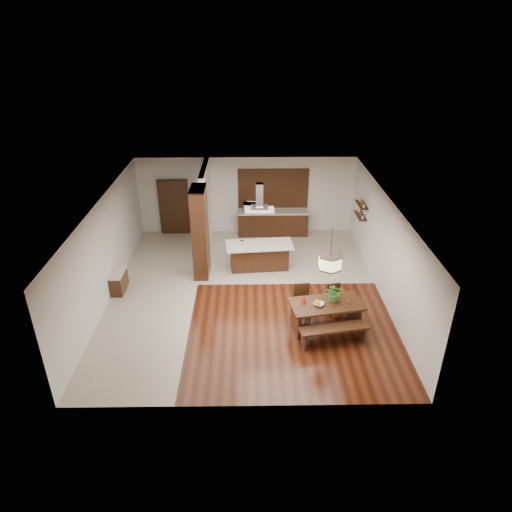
{
  "coord_description": "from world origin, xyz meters",
  "views": [
    {
      "loc": [
        0.12,
        -11.62,
        7.3
      ],
      "look_at": [
        0.3,
        0.0,
        1.25
      ],
      "focal_mm": 32.0,
      "sensor_mm": 36.0,
      "label": 1
    }
  ],
  "objects_px": {
    "fruit_bowl": "(319,304)",
    "island_cup": "(272,243)",
    "dining_chair_left": "(302,302)",
    "dining_chair_right": "(335,300)",
    "hallway_console": "(119,282)",
    "pendant_lantern": "(331,253)",
    "microwave": "(251,207)",
    "dining_bench": "(334,335)",
    "dining_table": "(326,310)",
    "kitchen_island": "(259,256)",
    "foliage_plant": "(334,293)",
    "range_hood": "(260,197)"
  },
  "relations": [
    {
      "from": "pendant_lantern",
      "to": "hallway_console",
      "type": "bearing_deg",
      "value": 161.64
    },
    {
      "from": "kitchen_island",
      "to": "fruit_bowl",
      "type": "bearing_deg",
      "value": -71.9
    },
    {
      "from": "dining_table",
      "to": "kitchen_island",
      "type": "distance_m",
      "value": 3.72
    },
    {
      "from": "dining_chair_left",
      "to": "fruit_bowl",
      "type": "xyz_separation_m",
      "value": [
        0.35,
        -0.56,
        0.32
      ]
    },
    {
      "from": "pendant_lantern",
      "to": "microwave",
      "type": "relative_size",
      "value": 2.23
    },
    {
      "from": "dining_chair_right",
      "to": "island_cup",
      "type": "distance_m",
      "value": 3.1
    },
    {
      "from": "dining_chair_left",
      "to": "kitchen_island",
      "type": "distance_m",
      "value": 3.05
    },
    {
      "from": "foliage_plant",
      "to": "dining_chair_right",
      "type": "bearing_deg",
      "value": 73.42
    },
    {
      "from": "kitchen_island",
      "to": "dining_bench",
      "type": "bearing_deg",
      "value": -70.86
    },
    {
      "from": "dining_chair_right",
      "to": "pendant_lantern",
      "type": "relative_size",
      "value": 0.67
    },
    {
      "from": "dining_chair_left",
      "to": "foliage_plant",
      "type": "xyz_separation_m",
      "value": [
        0.76,
        -0.36,
        0.54
      ]
    },
    {
      "from": "island_cup",
      "to": "microwave",
      "type": "xyz_separation_m",
      "value": [
        -0.66,
        2.7,
        0.18
      ]
    },
    {
      "from": "dining_chair_right",
      "to": "island_cup",
      "type": "height_order",
      "value": "island_cup"
    },
    {
      "from": "pendant_lantern",
      "to": "foliage_plant",
      "type": "distance_m",
      "value": 1.24
    },
    {
      "from": "kitchen_island",
      "to": "dining_chair_left",
      "type": "bearing_deg",
      "value": -73.75
    },
    {
      "from": "foliage_plant",
      "to": "island_cup",
      "type": "distance_m",
      "value": 3.45
    },
    {
      "from": "hallway_console",
      "to": "dining_table",
      "type": "height_order",
      "value": "dining_table"
    },
    {
      "from": "dining_chair_right",
      "to": "fruit_bowl",
      "type": "relative_size",
      "value": 3.33
    },
    {
      "from": "microwave",
      "to": "fruit_bowl",
      "type": "bearing_deg",
      "value": -80.38
    },
    {
      "from": "fruit_bowl",
      "to": "island_cup",
      "type": "bearing_deg",
      "value": 107.5
    },
    {
      "from": "island_cup",
      "to": "dining_chair_left",
      "type": "bearing_deg",
      "value": -75.77
    },
    {
      "from": "range_hood",
      "to": "microwave",
      "type": "xyz_separation_m",
      "value": [
        -0.25,
        2.62,
        -1.35
      ]
    },
    {
      "from": "microwave",
      "to": "pendant_lantern",
      "type": "bearing_deg",
      "value": -78.3
    },
    {
      "from": "dining_chair_left",
      "to": "microwave",
      "type": "height_order",
      "value": "microwave"
    },
    {
      "from": "dining_table",
      "to": "fruit_bowl",
      "type": "height_order",
      "value": "fruit_bowl"
    },
    {
      "from": "dining_chair_left",
      "to": "island_cup",
      "type": "xyz_separation_m",
      "value": [
        -0.7,
        2.76,
        0.45
      ]
    },
    {
      "from": "dining_chair_left",
      "to": "dining_chair_right",
      "type": "xyz_separation_m",
      "value": [
        0.91,
        0.17,
        -0.05
      ]
    },
    {
      "from": "hallway_console",
      "to": "dining_chair_left",
      "type": "height_order",
      "value": "dining_chair_left"
    },
    {
      "from": "foliage_plant",
      "to": "pendant_lantern",
      "type": "bearing_deg",
      "value": -149.65
    },
    {
      "from": "dining_bench",
      "to": "dining_chair_left",
      "type": "distance_m",
      "value": 1.35
    },
    {
      "from": "foliage_plant",
      "to": "range_hood",
      "type": "height_order",
      "value": "range_hood"
    },
    {
      "from": "hallway_console",
      "to": "dining_bench",
      "type": "bearing_deg",
      "value": -23.51
    },
    {
      "from": "foliage_plant",
      "to": "dining_chair_left",
      "type": "bearing_deg",
      "value": 154.66
    },
    {
      "from": "dining_chair_right",
      "to": "microwave",
      "type": "relative_size",
      "value": 1.5
    },
    {
      "from": "hallway_console",
      "to": "microwave",
      "type": "relative_size",
      "value": 1.5
    },
    {
      "from": "range_hood",
      "to": "island_cup",
      "type": "height_order",
      "value": "range_hood"
    },
    {
      "from": "microwave",
      "to": "hallway_console",
      "type": "bearing_deg",
      "value": -141.27
    },
    {
      "from": "dining_bench",
      "to": "range_hood",
      "type": "relative_size",
      "value": 1.96
    },
    {
      "from": "dining_table",
      "to": "pendant_lantern",
      "type": "bearing_deg",
      "value": 0.0
    },
    {
      "from": "dining_bench",
      "to": "fruit_bowl",
      "type": "relative_size",
      "value": 6.7
    },
    {
      "from": "dining_chair_right",
      "to": "fruit_bowl",
      "type": "bearing_deg",
      "value": -138.73
    },
    {
      "from": "fruit_bowl",
      "to": "kitchen_island",
      "type": "height_order",
      "value": "kitchen_island"
    },
    {
      "from": "hallway_console",
      "to": "island_cup",
      "type": "bearing_deg",
      "value": 15.4
    },
    {
      "from": "dining_chair_left",
      "to": "dining_chair_right",
      "type": "bearing_deg",
      "value": 3.87
    },
    {
      "from": "dining_chair_right",
      "to": "pendant_lantern",
      "type": "bearing_deg",
      "value": -129.79
    },
    {
      "from": "microwave",
      "to": "island_cup",
      "type": "bearing_deg",
      "value": -82.52
    },
    {
      "from": "dining_chair_left",
      "to": "foliage_plant",
      "type": "relative_size",
      "value": 1.96
    },
    {
      "from": "dining_bench",
      "to": "island_cup",
      "type": "relative_size",
      "value": 13.11
    },
    {
      "from": "dining_chair_left",
      "to": "dining_chair_right",
      "type": "height_order",
      "value": "dining_chair_left"
    },
    {
      "from": "dining_table",
      "to": "microwave",
      "type": "height_order",
      "value": "microwave"
    }
  ]
}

